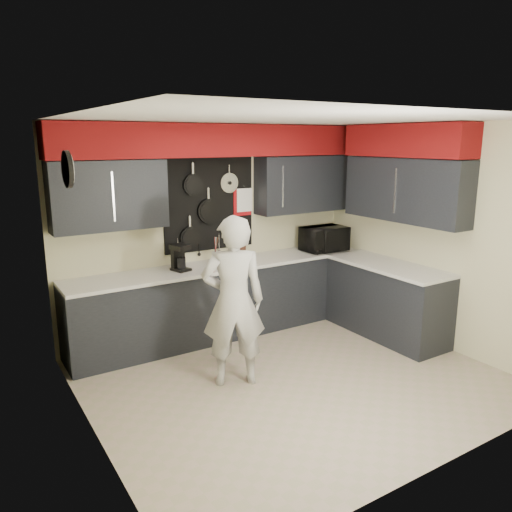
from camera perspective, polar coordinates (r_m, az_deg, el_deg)
ground at (r=5.34m, az=4.23°, el=-13.74°), size 4.00×4.00×0.00m
back_wall_assembly at (r=6.13m, az=-4.37°, el=9.38°), size 4.00×0.36×2.60m
right_wall_assembly at (r=6.24m, az=17.06°, el=8.29°), size 0.36×3.50×2.60m
left_wall_assembly at (r=4.07m, az=-18.87°, el=-2.93°), size 0.05×3.50×2.60m
base_cabinets at (r=6.28m, az=1.80°, el=-4.97°), size 3.95×2.20×0.92m
microwave at (r=6.89m, az=7.79°, el=1.96°), size 0.60×0.41×0.33m
knife_block at (r=6.29m, az=-1.78°, el=0.47°), size 0.12×0.12×0.22m
utensil_crock at (r=6.11m, az=-4.52°, el=-0.26°), size 0.12×0.12×0.15m
coffee_maker at (r=5.87m, az=-8.73°, el=-0.09°), size 0.22×0.25×0.31m
person at (r=4.92m, az=-2.60°, el=-5.23°), size 0.74×0.62×1.72m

